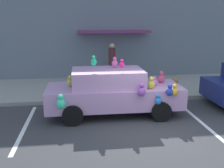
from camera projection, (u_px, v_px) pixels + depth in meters
ground_plane at (155, 134)px, 7.32m from camera, size 60.00×60.00×0.00m
sidewalk at (125, 87)px, 12.12m from camera, size 24.00×4.00×0.15m
storefront_building at (118, 18)px, 13.42m from camera, size 24.00×1.25×6.40m
parking_stripe_front at (197, 118)px, 8.49m from camera, size 0.12×3.60×0.01m
parking_stripe_rear at (25, 127)px, 7.83m from camera, size 0.12×3.60×0.01m
plush_covered_car at (113, 91)px, 8.71m from camera, size 4.46×2.00×2.07m
teddy_bear_on_sidewalk at (175, 86)px, 10.85m from camera, size 0.34×0.28×0.64m
pedestrian_near_shopfront at (112, 63)px, 12.85m from camera, size 0.34×0.34×1.86m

